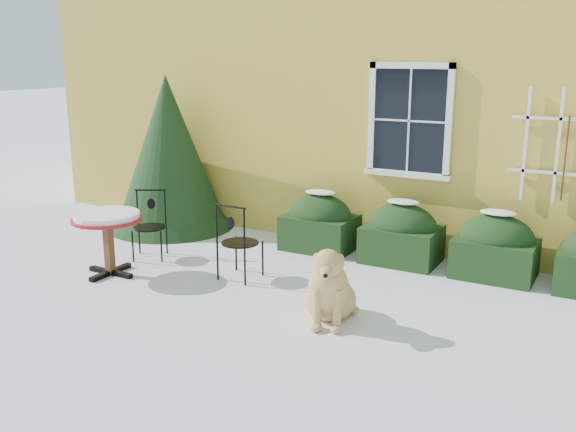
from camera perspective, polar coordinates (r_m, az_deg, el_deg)
The scene contains 8 objects.
ground at distance 7.63m, azimuth -3.67°, elevation -8.21°, with size 80.00×80.00×0.00m, color white.
house at distance 13.48m, azimuth 12.87°, elevation 15.26°, with size 12.40×8.40×6.40m.
hedge_row at distance 9.10m, azimuth 13.96°, elevation -2.16°, with size 4.95×0.80×0.91m.
evergreen_shrub at distance 11.02m, azimuth -10.50°, elevation 4.25°, with size 2.12×2.12×2.57m.
bistro_table at distance 8.85m, azimuth -15.78°, elevation -0.64°, with size 0.93×0.93×0.86m.
patio_chair_near at distance 8.44m, azimuth -4.46°, elevation -2.25°, with size 0.50×0.50×1.04m.
patio_chair_far at distance 9.54m, azimuth -12.19°, elevation -0.75°, with size 0.59×0.59×0.98m.
dog at distance 7.14m, azimuth 3.70°, elevation -6.61°, with size 0.77×1.03×0.93m.
Camera 1 is at (3.82, -5.92, 2.92)m, focal length 40.00 mm.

